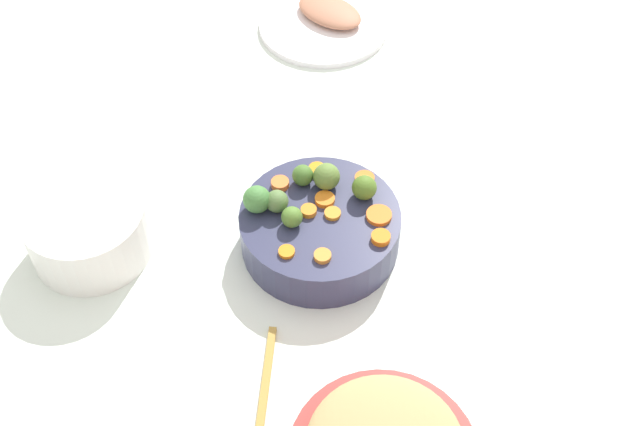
{
  "coord_description": "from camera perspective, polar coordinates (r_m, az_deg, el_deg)",
  "views": [
    {
      "loc": [
        -0.8,
        0.01,
        1.04
      ],
      "look_at": [
        -0.0,
        -0.01,
        0.1
      ],
      "focal_mm": 45.07,
      "sensor_mm": 36.0,
      "label": 1
    }
  ],
  "objects": [
    {
      "name": "tabletop",
      "position": [
        1.31,
        -0.45,
        -2.48
      ],
      "size": [
        2.4,
        2.4,
        0.02
      ],
      "primitive_type": "cube",
      "color": "white",
      "rests_on": "ground"
    },
    {
      "name": "serving_bowl_carrots",
      "position": [
        1.27,
        0.0,
        -1.34
      ],
      "size": [
        0.25,
        0.25,
        0.07
      ],
      "primitive_type": "cylinder",
      "color": "#313452",
      "rests_on": "tabletop"
    },
    {
      "name": "carrot_slice_0",
      "position": [
        1.3,
        -0.22,
        3.12
      ],
      "size": [
        0.03,
        0.03,
        0.01
      ],
      "primitive_type": "cylinder",
      "rotation": [
        0.0,
        0.0,
        0.11
      ],
      "color": "orange",
      "rests_on": "serving_bowl_carrots"
    },
    {
      "name": "carrot_slice_1",
      "position": [
        1.28,
        -2.85,
        2.1
      ],
      "size": [
        0.04,
        0.04,
        0.01
      ],
      "primitive_type": "cylinder",
      "rotation": [
        0.0,
        0.0,
        2.11
      ],
      "color": "orange",
      "rests_on": "serving_bowl_carrots"
    },
    {
      "name": "carrot_slice_2",
      "position": [
        1.24,
        -0.81,
        0.16
      ],
      "size": [
        0.04,
        0.04,
        0.01
      ],
      "primitive_type": "cylinder",
      "rotation": [
        0.0,
        0.0,
        5.42
      ],
      "color": "orange",
      "rests_on": "serving_bowl_carrots"
    },
    {
      "name": "carrot_slice_3",
      "position": [
        1.26,
        0.34,
        0.97
      ],
      "size": [
        0.04,
        0.04,
        0.01
      ],
      "primitive_type": "cylinder",
      "rotation": [
        0.0,
        0.0,
        2.26
      ],
      "color": "orange",
      "rests_on": "serving_bowl_carrots"
    },
    {
      "name": "carrot_slice_4",
      "position": [
        1.19,
        -2.38,
        -2.76
      ],
      "size": [
        0.03,
        0.03,
        0.01
      ],
      "primitive_type": "cylinder",
      "rotation": [
        0.0,
        0.0,
        0.61
      ],
      "color": "orange",
      "rests_on": "serving_bowl_carrots"
    },
    {
      "name": "carrot_slice_5",
      "position": [
        1.21,
        4.34,
        -1.75
      ],
      "size": [
        0.04,
        0.04,
        0.01
      ],
      "primitive_type": "cylinder",
      "rotation": [
        0.0,
        0.0,
        4.08
      ],
      "color": "orange",
      "rests_on": "serving_bowl_carrots"
    },
    {
      "name": "carrot_slice_6",
      "position": [
        1.19,
        0.18,
        -3.07
      ],
      "size": [
        0.03,
        0.03,
        0.01
      ],
      "primitive_type": "cylinder",
      "rotation": [
        0.0,
        0.0,
        0.28
      ],
      "color": "orange",
      "rests_on": "serving_bowl_carrots"
    },
    {
      "name": "carrot_slice_7",
      "position": [
        1.29,
        3.18,
        2.41
      ],
      "size": [
        0.04,
        0.04,
        0.01
      ],
      "primitive_type": "cylinder",
      "rotation": [
        0.0,
        0.0,
        1.44
      ],
      "color": "orange",
      "rests_on": "serving_bowl_carrots"
    },
    {
      "name": "carrot_slice_8",
      "position": [
        1.24,
        4.21,
        -0.16
      ],
      "size": [
        0.05,
        0.05,
        0.01
      ],
      "primitive_type": "cylinder",
      "rotation": [
        0.0,
        0.0,
        2.71
      ],
      "color": "orange",
      "rests_on": "serving_bowl_carrots"
    },
    {
      "name": "carrot_slice_9",
      "position": [
        1.24,
        0.91,
        -0.21
      ],
      "size": [
        0.03,
        0.03,
        0.01
      ],
      "primitive_type": "cylinder",
      "rotation": [
        0.0,
        0.0,
        0.18
      ],
      "color": "orange",
      "rests_on": "serving_bowl_carrots"
    },
    {
      "name": "brussels_sprout_0",
      "position": [
        1.22,
        -2.01,
        -0.29
      ],
      "size": [
        0.03,
        0.03,
        0.03
      ],
      "primitive_type": "sphere",
      "color": "#547F30",
      "rests_on": "serving_bowl_carrots"
    },
    {
      "name": "brussels_sprout_1",
      "position": [
        1.27,
        0.46,
        2.61
      ],
      "size": [
        0.04,
        0.04,
        0.04
      ],
      "primitive_type": "sphere",
      "color": "olive",
      "rests_on": "serving_bowl_carrots"
    },
    {
      "name": "brussels_sprout_2",
      "position": [
        1.28,
        -1.23,
        2.7
      ],
      "size": [
        0.03,
        0.03,
        0.03
      ],
      "primitive_type": "sphere",
      "color": "#466F2B",
      "rests_on": "serving_bowl_carrots"
    },
    {
      "name": "brussels_sprout_3",
      "position": [
        1.24,
        -4.5,
        0.97
      ],
      "size": [
        0.04,
        0.04,
        0.04
      ],
      "primitive_type": "sphere",
      "color": "#46803D",
      "rests_on": "serving_bowl_carrots"
    },
    {
      "name": "brussels_sprout_4",
      "position": [
        1.26,
        3.16,
        1.82
      ],
      "size": [
        0.04,
        0.04,
        0.04
      ],
      "primitive_type": "sphere",
      "color": "#507426",
      "rests_on": "serving_bowl_carrots"
    },
    {
      "name": "brussels_sprout_5",
      "position": [
        1.24,
        -3.08,
        0.84
      ],
      "size": [
        0.04,
        0.04,
        0.04
      ],
      "primitive_type": "sphere",
      "color": "#55763E",
      "rests_on": "serving_bowl_carrots"
    },
    {
      "name": "casserole_dish",
      "position": [
        1.3,
        -16.16,
        -1.27
      ],
      "size": [
        0.19,
        0.19,
        0.09
      ],
      "primitive_type": "cylinder",
      "color": "white",
      "rests_on": "tabletop"
    },
    {
      "name": "ham_plate",
      "position": [
        1.71,
        0.27,
        13.18
      ],
      "size": [
        0.27,
        0.27,
        0.01
      ],
      "primitive_type": "cylinder",
      "color": "white",
      "rests_on": "tabletop"
    },
    {
      "name": "ham_slice_main",
      "position": [
        1.71,
        0.69,
        14.12
      ],
      "size": [
        0.17,
        0.17,
        0.03
      ],
      "primitive_type": "ellipsoid",
      "rotation": [
        0.0,
        0.0,
        0.82
      ],
      "color": "#BA7759",
      "rests_on": "ham_plate"
    }
  ]
}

